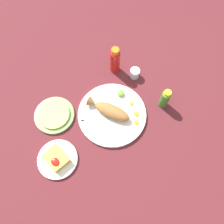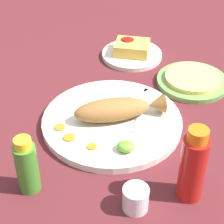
% 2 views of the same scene
% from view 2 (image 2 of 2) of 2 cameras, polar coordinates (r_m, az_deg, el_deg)
% --- Properties ---
extents(ground_plane, '(4.00, 4.00, 0.00)m').
position_cam_2_polar(ground_plane, '(1.00, -0.00, -1.72)').
color(ground_plane, '#561E23').
extents(main_plate, '(0.34, 0.34, 0.02)m').
position_cam_2_polar(main_plate, '(1.00, -0.00, -1.32)').
color(main_plate, silver).
rests_on(main_plate, ground_plane).
extents(fried_fish, '(0.23, 0.14, 0.05)m').
position_cam_2_polar(fried_fish, '(0.98, 0.79, 0.41)').
color(fried_fish, '#996633').
rests_on(fried_fish, main_plate).
extents(fork_near, '(0.12, 0.16, 0.00)m').
position_cam_2_polar(fork_near, '(1.06, 2.20, 1.82)').
color(fork_near, silver).
rests_on(fork_near, main_plate).
extents(fork_far, '(0.03, 0.19, 0.00)m').
position_cam_2_polar(fork_far, '(1.03, 4.31, 0.77)').
color(fork_far, silver).
rests_on(fork_far, main_plate).
extents(carrot_slice_near, '(0.03, 0.03, 0.00)m').
position_cam_2_polar(carrot_slice_near, '(0.97, -7.36, -2.15)').
color(carrot_slice_near, orange).
rests_on(carrot_slice_near, main_plate).
extents(carrot_slice_mid, '(0.03, 0.03, 0.00)m').
position_cam_2_polar(carrot_slice_mid, '(0.94, -6.04, -3.60)').
color(carrot_slice_mid, orange).
rests_on(carrot_slice_mid, main_plate).
extents(carrot_slice_far, '(0.02, 0.02, 0.00)m').
position_cam_2_polar(carrot_slice_far, '(0.91, -2.83, -4.89)').
color(carrot_slice_far, orange).
rests_on(carrot_slice_far, main_plate).
extents(lime_wedge_main, '(0.04, 0.03, 0.02)m').
position_cam_2_polar(lime_wedge_main, '(0.90, 1.97, -4.86)').
color(lime_wedge_main, '#6BB233').
rests_on(lime_wedge_main, main_plate).
extents(hot_sauce_bottle_red, '(0.05, 0.05, 0.17)m').
position_cam_2_polar(hot_sauce_bottle_red, '(0.80, 11.30, -7.48)').
color(hot_sauce_bottle_red, '#B21914').
rests_on(hot_sauce_bottle_red, ground_plane).
extents(hot_sauce_bottle_green, '(0.05, 0.05, 0.13)m').
position_cam_2_polar(hot_sauce_bottle_green, '(0.83, -11.90, -7.44)').
color(hot_sauce_bottle_green, '#3D8428').
rests_on(hot_sauce_bottle_green, ground_plane).
extents(salt_cup, '(0.05, 0.05, 0.05)m').
position_cam_2_polar(salt_cup, '(0.80, 3.33, -12.21)').
color(salt_cup, silver).
rests_on(salt_cup, ground_plane).
extents(side_plate_fries, '(0.19, 0.19, 0.01)m').
position_cam_2_polar(side_plate_fries, '(1.28, 3.00, 8.01)').
color(side_plate_fries, silver).
rests_on(side_plate_fries, ground_plane).
extents(fries_pile, '(0.10, 0.08, 0.04)m').
position_cam_2_polar(fries_pile, '(1.27, 3.01, 9.04)').
color(fries_pile, gold).
rests_on(fries_pile, side_plate_fries).
extents(tortilla_plate, '(0.20, 0.20, 0.01)m').
position_cam_2_polar(tortilla_plate, '(1.17, 11.24, 4.22)').
color(tortilla_plate, '#6B9E4C').
rests_on(tortilla_plate, ground_plane).
extents(tortilla_stack, '(0.16, 0.16, 0.01)m').
position_cam_2_polar(tortilla_stack, '(1.16, 11.31, 4.76)').
color(tortilla_stack, '#E0C666').
rests_on(tortilla_stack, tortilla_plate).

